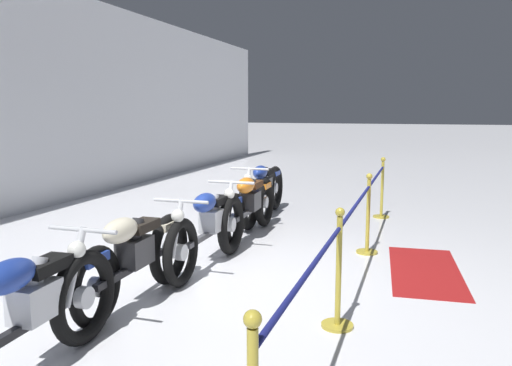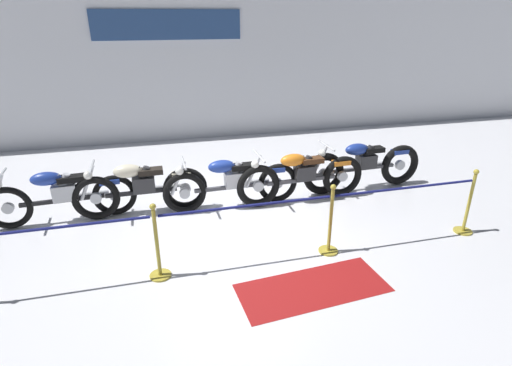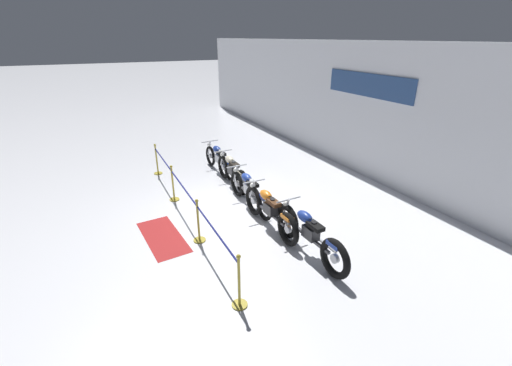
# 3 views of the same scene
# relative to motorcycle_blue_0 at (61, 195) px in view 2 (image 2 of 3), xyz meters

# --- Properties ---
(ground_plane) EXTENTS (120.00, 120.00, 0.00)m
(ground_plane) POSITION_rel_motorcycle_blue_0_xyz_m (2.69, -0.75, -0.47)
(ground_plane) COLOR silver
(back_wall) EXTENTS (28.00, 0.29, 4.20)m
(back_wall) POSITION_rel_motorcycle_blue_0_xyz_m (2.69, 4.38, 1.63)
(back_wall) COLOR white
(back_wall) RESTS_ON ground
(motorcycle_blue_0) EXTENTS (2.31, 0.62, 0.94)m
(motorcycle_blue_0) POSITION_rel_motorcycle_blue_0_xyz_m (0.00, 0.00, 0.00)
(motorcycle_blue_0) COLOR black
(motorcycle_blue_0) RESTS_ON ground
(motorcycle_cream_1) EXTENTS (2.22, 0.62, 0.96)m
(motorcycle_cream_1) POSITION_rel_motorcycle_blue_0_xyz_m (1.24, -0.04, 0.00)
(motorcycle_cream_1) COLOR black
(motorcycle_cream_1) RESTS_ON ground
(motorcycle_blue_2) EXTENTS (2.39, 0.62, 0.94)m
(motorcycle_blue_2) POSITION_rel_motorcycle_blue_0_xyz_m (2.77, -0.17, 0.00)
(motorcycle_blue_2) COLOR black
(motorcycle_blue_2) RESTS_ON ground
(motorcycle_orange_3) EXTENTS (2.41, 0.62, 0.97)m
(motorcycle_orange_3) POSITION_rel_motorcycle_blue_0_xyz_m (4.03, -0.23, 0.01)
(motorcycle_orange_3) COLOR black
(motorcycle_orange_3) RESTS_ON ground
(motorcycle_blue_4) EXTENTS (2.47, 0.62, 0.99)m
(motorcycle_blue_4) POSITION_rel_motorcycle_blue_0_xyz_m (5.36, -0.01, 0.01)
(motorcycle_blue_4) COLOR black
(motorcycle_blue_4) RESTS_ON ground
(stanchion_far_left) EXTENTS (7.02, 0.28, 1.05)m
(stanchion_far_left) POSITION_rel_motorcycle_blue_0_xyz_m (1.41, -1.93, 0.22)
(stanchion_far_left) COLOR gold
(stanchion_far_left) RESTS_ON ground
(stanchion_mid_left) EXTENTS (0.28, 0.28, 1.05)m
(stanchion_mid_left) POSITION_rel_motorcycle_blue_0_xyz_m (1.46, -1.93, -0.12)
(stanchion_mid_left) COLOR gold
(stanchion_mid_left) RESTS_ON ground
(stanchion_mid_right) EXTENTS (0.28, 0.28, 1.05)m
(stanchion_mid_right) POSITION_rel_motorcycle_blue_0_xyz_m (3.83, -1.93, -0.12)
(stanchion_mid_right) COLOR gold
(stanchion_mid_right) RESTS_ON ground
(stanchion_far_right) EXTENTS (0.28, 0.28, 1.05)m
(stanchion_far_right) POSITION_rel_motorcycle_blue_0_xyz_m (6.11, -1.93, -0.12)
(stanchion_far_right) COLOR gold
(stanchion_far_right) RESTS_ON ground
(floor_banner) EXTENTS (1.94, 0.94, 0.01)m
(floor_banner) POSITION_rel_motorcycle_blue_0_xyz_m (3.30, -2.66, -0.47)
(floor_banner) COLOR maroon
(floor_banner) RESTS_ON ground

